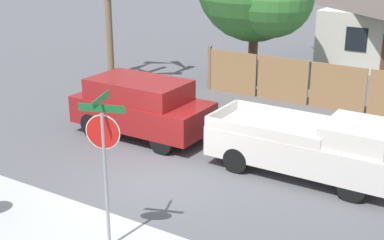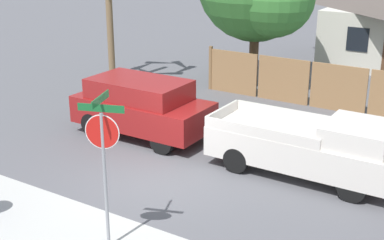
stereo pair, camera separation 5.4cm
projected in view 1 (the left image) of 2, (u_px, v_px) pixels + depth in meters
ground_plane at (157, 181)px, 14.30m from camera, size 80.00×80.00×0.00m
wooden_fence at (337, 88)px, 19.65m from camera, size 11.00×0.12×1.84m
red_suv at (141, 106)px, 17.14m from camera, size 4.48×2.02×1.88m
orange_pickup at (311, 146)px, 14.35m from camera, size 5.17×1.95×1.73m
stop_sign at (104, 147)px, 10.58m from camera, size 0.91×0.82×3.34m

